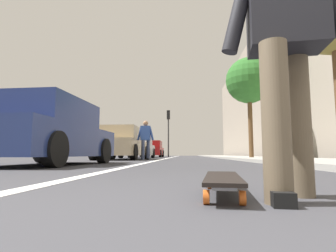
{
  "coord_description": "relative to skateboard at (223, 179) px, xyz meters",
  "views": [
    {
      "loc": [
        -0.67,
        0.05,
        0.24
      ],
      "look_at": [
        8.27,
        0.64,
        1.19
      ],
      "focal_mm": 28.66,
      "sensor_mm": 36.0,
      "label": 1
    }
  ],
  "objects": [
    {
      "name": "parked_car_end",
      "position": [
        23.05,
        3.28,
        0.61
      ],
      "size": [
        4.15,
        1.9,
        1.47
      ],
      "color": "maroon",
      "rests_on": "ground"
    },
    {
      "name": "skateboard",
      "position": [
        0.0,
        0.0,
        0.0
      ],
      "size": [
        0.86,
        0.29,
        0.11
      ],
      "color": "orange",
      "rests_on": "ground"
    },
    {
      "name": "parked_car_near",
      "position": [
        4.38,
        3.43,
        0.63
      ],
      "size": [
        4.15,
        2.15,
        1.5
      ],
      "color": "navy",
      "rests_on": "ground"
    },
    {
      "name": "skater_person",
      "position": [
        -0.15,
        -0.35,
        0.84
      ],
      "size": [
        0.44,
        0.72,
        1.64
      ],
      "color": "brown",
      "rests_on": "ground"
    },
    {
      "name": "lane_stripe_white",
      "position": [
        19.04,
        1.34,
        -0.09
      ],
      "size": [
        52.0,
        0.16,
        0.01
      ],
      "primitive_type": "cube",
      "color": "silver",
      "rests_on": "ground"
    },
    {
      "name": "ground_plane",
      "position": [
        9.04,
        0.17,
        -0.09
      ],
      "size": [
        80.0,
        80.0,
        0.0
      ],
      "primitive_type": "plane",
      "color": "#38383D"
    },
    {
      "name": "pedestrian_distant",
      "position": [
        9.8,
        1.94,
        0.87
      ],
      "size": [
        0.47,
        0.74,
        1.69
      ],
      "color": "#384260",
      "rests_on": "ground"
    },
    {
      "name": "building_facade",
      "position": [
        21.04,
        -6.3,
        5.27
      ],
      "size": [
        40.0,
        1.2,
        10.74
      ],
      "primitive_type": "cube",
      "color": "gray",
      "rests_on": "ground"
    },
    {
      "name": "traffic_light",
      "position": [
        22.06,
        1.74,
        2.79
      ],
      "size": [
        0.33,
        0.28,
        4.16
      ],
      "color": "#2D2D2D",
      "rests_on": "ground"
    },
    {
      "name": "parked_car_mid",
      "position": [
        10.81,
        3.21,
        0.63
      ],
      "size": [
        4.61,
        2.01,
        1.5
      ],
      "color": "tan",
      "rests_on": "ground"
    },
    {
      "name": "sidewalk_curb",
      "position": [
        17.04,
        -3.39,
        -0.04
      ],
      "size": [
        52.0,
        3.2,
        0.1
      ],
      "primitive_type": "cube",
      "color": "#9E9B93",
      "rests_on": "ground"
    },
    {
      "name": "parked_car_far",
      "position": [
        16.35,
        3.43,
        0.63
      ],
      "size": [
        4.61,
        1.95,
        1.49
      ],
      "color": "#B7B7BC",
      "rests_on": "ground"
    },
    {
      "name": "street_tree_mid",
      "position": [
        11.78,
        -2.99,
        3.83
      ],
      "size": [
        2.31,
        2.31,
        5.11
      ],
      "color": "brown",
      "rests_on": "ground"
    }
  ]
}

